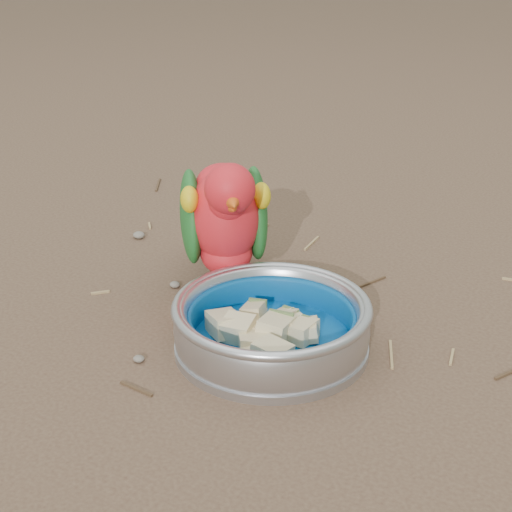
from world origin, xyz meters
The scene contains 6 objects.
ground centered at (0.00, 0.00, 0.00)m, with size 60.00×60.00×0.00m, color brown.
food_bowl centered at (0.09, 0.04, 0.01)m, with size 0.22×0.22×0.02m, color #B2B2BA.
bowl_wall centered at (0.09, 0.04, 0.04)m, with size 0.22×0.22×0.04m, color #B2B2BA, non-canonical shape.
fruit_wedges centered at (0.09, 0.04, 0.03)m, with size 0.13×0.13×0.03m, color beige, non-canonical shape.
lory_parrot centered at (-0.03, 0.13, 0.10)m, with size 0.11×0.24×0.19m, color red, non-canonical shape.
ground_debris centered at (-0.05, 0.09, 0.00)m, with size 0.90×0.80×0.01m, color #9F8354, non-canonical shape.
Camera 1 is at (0.49, -0.63, 0.47)m, focal length 55.00 mm.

